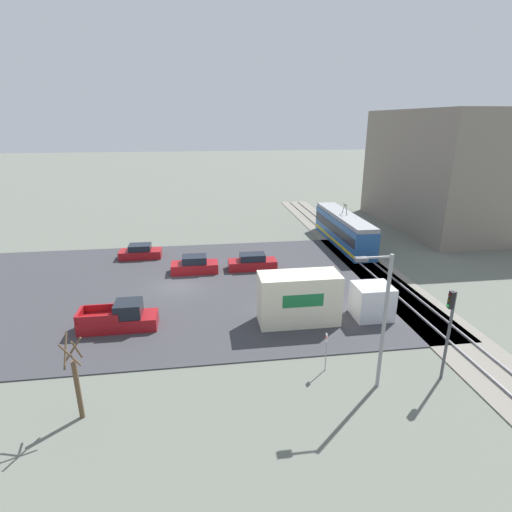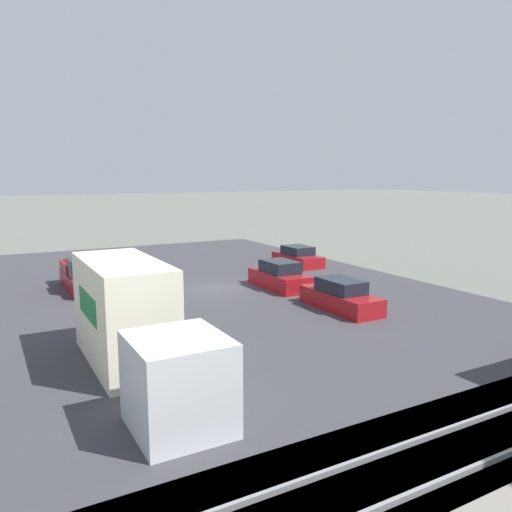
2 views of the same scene
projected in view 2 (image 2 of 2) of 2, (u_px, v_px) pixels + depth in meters
ground_plane at (217, 290)px, 28.86m from camera, size 320.00×320.00×0.00m
road_surface at (217, 290)px, 28.86m from camera, size 23.98×39.77×0.08m
box_truck at (134, 325)px, 16.27m from camera, size 2.40×9.56×3.61m
pickup_truck at (84, 277)px, 28.56m from camera, size 1.91×5.20×1.92m
sedan_car_0 at (298, 257)px, 36.31m from camera, size 1.90×4.23×1.43m
sedan_car_1 at (280, 277)px, 29.08m from camera, size 1.89×4.33×1.60m
sedan_car_2 at (341, 297)px, 24.40m from camera, size 1.74×4.60×1.50m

